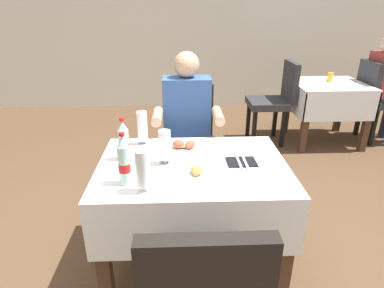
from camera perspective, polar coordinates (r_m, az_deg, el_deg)
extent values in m
plane|color=brown|center=(2.17, -0.54, -23.11)|extent=(11.00, 11.00, 0.00)
cube|color=silver|center=(5.31, -2.02, 21.77)|extent=(11.00, 0.12, 2.83)
cube|color=white|center=(1.88, 0.12, -3.74)|extent=(1.09, 0.79, 0.02)
cube|color=white|center=(1.64, 0.72, -15.26)|extent=(1.09, 0.02, 0.32)
cube|color=white|center=(2.30, -0.29, -3.10)|extent=(1.09, 0.02, 0.32)
cube|color=white|center=(2.01, -15.47, -8.20)|extent=(0.02, 0.79, 0.32)
cube|color=white|center=(2.05, 15.39, -7.56)|extent=(0.02, 0.79, 0.32)
cube|color=#472D1E|center=(1.85, -15.39, -18.78)|extent=(0.07, 0.07, 0.71)
cube|color=#472D1E|center=(1.89, 16.18, -17.89)|extent=(0.07, 0.07, 0.71)
cube|color=#472D1E|center=(2.38, -12.07, -7.96)|extent=(0.07, 0.07, 0.71)
cube|color=#472D1E|center=(2.41, 11.44, -7.49)|extent=(0.07, 0.07, 0.71)
cube|color=black|center=(2.60, -0.53, -1.16)|extent=(0.44, 0.44, 0.08)
cube|color=black|center=(2.74, -0.72, 5.98)|extent=(0.42, 0.06, 0.44)
cube|color=black|center=(2.57, -4.21, -8.18)|extent=(0.04, 0.04, 0.45)
cube|color=black|center=(2.58, 3.42, -8.02)|extent=(0.04, 0.04, 0.45)
cube|color=black|center=(2.87, -4.03, -4.61)|extent=(0.04, 0.04, 0.45)
cube|color=black|center=(2.88, 2.77, -4.49)|extent=(0.04, 0.04, 0.45)
cylinder|color=#282D42|center=(2.55, -2.50, -8.53)|extent=(0.10, 0.10, 0.45)
cylinder|color=#282D42|center=(2.55, 1.14, -8.46)|extent=(0.10, 0.10, 0.45)
cube|color=#282D42|center=(2.55, -0.82, -1.13)|extent=(0.34, 0.36, 0.12)
cube|color=#385B9E|center=(2.52, -0.91, 6.06)|extent=(0.36, 0.20, 0.50)
sphere|color=tan|center=(2.44, -0.96, 13.83)|extent=(0.19, 0.19, 0.19)
cylinder|color=tan|center=(2.29, -6.16, 4.84)|extent=(0.07, 0.26, 0.07)
cylinder|color=tan|center=(2.31, 4.61, 4.99)|extent=(0.07, 0.26, 0.07)
cube|color=white|center=(1.72, 1.48, -5.75)|extent=(0.24, 0.24, 0.01)
ellipsoid|color=gold|center=(1.72, 0.88, -4.60)|extent=(0.09, 0.09, 0.05)
ellipsoid|color=gold|center=(1.73, 0.48, -4.66)|extent=(0.06, 0.10, 0.04)
cube|color=white|center=(2.06, -1.68, -0.71)|extent=(0.24, 0.24, 0.01)
ellipsoid|color=#C14C33|center=(2.03, -2.43, -0.01)|extent=(0.07, 0.07, 0.05)
ellipsoid|color=#4C8E38|center=(2.05, -2.09, -0.12)|extent=(0.07, 0.11, 0.03)
ellipsoid|color=#C14C33|center=(2.03, -0.37, -0.09)|extent=(0.09, 0.11, 0.05)
cylinder|color=white|center=(1.88, -4.70, -3.38)|extent=(0.07, 0.07, 0.01)
cylinder|color=white|center=(1.87, -4.72, -2.88)|extent=(0.02, 0.02, 0.03)
cylinder|color=white|center=(1.83, -4.82, -0.11)|extent=(0.07, 0.07, 0.17)
cylinder|color=#C68928|center=(1.84, -4.79, -0.83)|extent=(0.06, 0.06, 0.12)
cylinder|color=white|center=(2.15, -8.55, 0.07)|extent=(0.07, 0.07, 0.01)
cylinder|color=white|center=(2.14, -8.58, 0.51)|extent=(0.02, 0.02, 0.03)
cylinder|color=white|center=(2.10, -8.75, 3.22)|extent=(0.06, 0.06, 0.19)
cylinder|color=black|center=(2.11, -8.72, 2.75)|extent=(0.06, 0.06, 0.15)
cylinder|color=white|center=(1.62, -8.43, -8.19)|extent=(0.07, 0.07, 0.01)
cylinder|color=white|center=(1.61, -8.46, -7.65)|extent=(0.02, 0.02, 0.03)
cylinder|color=white|center=(1.56, -8.70, -4.27)|extent=(0.07, 0.07, 0.18)
cylinder|color=gold|center=(1.59, -8.58, -5.95)|extent=(0.06, 0.06, 0.08)
cylinder|color=silver|center=(1.66, -11.82, -3.70)|extent=(0.06, 0.06, 0.21)
cylinder|color=red|center=(1.66, -11.79, -4.03)|extent=(0.06, 0.06, 0.05)
cone|color=silver|center=(1.60, -12.21, 0.50)|extent=(0.05, 0.05, 0.05)
cylinder|color=red|center=(1.59, -12.31, 1.68)|extent=(0.03, 0.03, 0.02)
cylinder|color=silver|center=(1.92, -11.90, -0.13)|extent=(0.06, 0.06, 0.19)
cylinder|color=red|center=(1.93, -11.87, -0.39)|extent=(0.06, 0.06, 0.04)
cone|color=silver|center=(1.88, -12.20, 3.26)|extent=(0.06, 0.06, 0.05)
cylinder|color=red|center=(1.87, -12.29, 4.29)|extent=(0.03, 0.03, 0.02)
cube|color=black|center=(1.90, 8.71, -3.14)|extent=(0.17, 0.13, 0.01)
cube|color=silver|center=(1.90, 8.19, -2.97)|extent=(0.02, 0.19, 0.01)
cube|color=silver|center=(1.90, 9.25, -2.93)|extent=(0.02, 0.19, 0.01)
cube|color=white|center=(4.15, 22.99, 9.73)|extent=(0.82, 0.77, 0.02)
cube|color=white|center=(3.87, 24.83, 5.87)|extent=(0.82, 0.02, 0.32)
cube|color=white|center=(4.53, 20.74, 8.86)|extent=(0.82, 0.02, 0.32)
cube|color=white|center=(4.04, 17.37, 7.68)|extent=(0.02, 0.77, 0.32)
cube|color=white|center=(4.38, 27.47, 7.26)|extent=(0.02, 0.77, 0.32)
cube|color=#472D1E|center=(3.82, 19.30, 3.51)|extent=(0.07, 0.07, 0.71)
cube|color=#472D1E|center=(4.13, 28.43, 3.40)|extent=(0.07, 0.07, 0.71)
cube|color=#472D1E|center=(4.41, 16.38, 6.44)|extent=(0.07, 0.07, 0.71)
cube|color=#472D1E|center=(4.68, 24.63, 6.20)|extent=(0.07, 0.07, 0.71)
cube|color=#2D2D33|center=(3.96, 13.05, 7.01)|extent=(0.44, 0.44, 0.08)
cube|color=#2D2D33|center=(3.98, 16.93, 10.53)|extent=(0.06, 0.42, 0.44)
cube|color=black|center=(4.16, 9.87, 4.21)|extent=(0.04, 0.04, 0.45)
cube|color=black|center=(3.85, 10.87, 2.54)|extent=(0.04, 0.04, 0.45)
cube|color=black|center=(4.24, 14.38, 4.21)|extent=(0.04, 0.04, 0.45)
cube|color=black|center=(3.94, 15.70, 2.56)|extent=(0.04, 0.04, 0.45)
cube|color=#2D2D33|center=(4.55, 30.74, 6.40)|extent=(0.44, 0.44, 0.08)
cube|color=#2D2D33|center=(4.36, 28.65, 9.78)|extent=(0.06, 0.42, 0.44)
cube|color=black|center=(4.85, 30.78, 3.96)|extent=(0.04, 0.04, 0.45)
cube|color=black|center=(4.40, 29.29, 2.52)|extent=(0.04, 0.04, 0.45)
cube|color=black|center=(4.67, 27.26, 4.04)|extent=(0.04, 0.04, 0.45)
cube|color=#282D42|center=(4.53, 30.58, 6.65)|extent=(0.36, 0.34, 0.12)
cube|color=#9E3838|center=(4.43, 30.52, 10.51)|extent=(0.20, 0.36, 0.50)
cylinder|color=gold|center=(4.20, 23.16, 10.75)|extent=(0.06, 0.06, 0.11)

